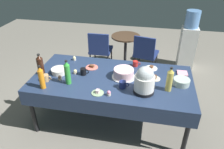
{
  "coord_description": "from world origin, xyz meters",
  "views": [
    {
      "loc": [
        0.49,
        -2.45,
        2.31
      ],
      "look_at": [
        0.0,
        0.0,
        0.8
      ],
      "focal_mm": 34.08,
      "sensor_mm": 36.0,
      "label": 1
    }
  ],
  "objects_px": {
    "cupcake_mint": "(75,72)",
    "dessert_plate_sage": "(98,92)",
    "ceramic_snack_bowl": "(59,71)",
    "soda_bottle_ginger_ale": "(170,80)",
    "potluck_table": "(112,81)",
    "glass_salad_bowl": "(181,82)",
    "soda_bottle_cola": "(40,65)",
    "dessert_plate_coral": "(92,67)",
    "cupcake_lemon": "(60,78)",
    "soda_bottle_lime_soda": "(67,73)",
    "water_cooler": "(188,42)",
    "soda_bottle_orange_juice": "(41,78)",
    "dessert_plate_cream": "(155,78)",
    "round_cafe_table": "(125,46)",
    "coffee_mug_navy": "(123,84)",
    "dessert_plate_white": "(151,68)",
    "maroon_chair_right": "(145,52)",
    "frosted_layer_cake": "(124,73)",
    "coffee_mug_red": "(135,64)",
    "cupcake_rose": "(109,93)",
    "slow_cooker": "(145,81)",
    "cupcake_berry": "(74,58)",
    "maroon_chair_left": "(100,48)",
    "coffee_mug_tan": "(46,78)",
    "coffee_mug_black": "(83,71)"
  },
  "relations": [
    {
      "from": "cupcake_berry",
      "to": "soda_bottle_ginger_ale",
      "type": "height_order",
      "value": "soda_bottle_ginger_ale"
    },
    {
      "from": "slow_cooker",
      "to": "water_cooler",
      "type": "height_order",
      "value": "water_cooler"
    },
    {
      "from": "cupcake_rose",
      "to": "dessert_plate_white",
      "type": "bearing_deg",
      "value": 58.29
    },
    {
      "from": "potluck_table",
      "to": "glass_salad_bowl",
      "type": "distance_m",
      "value": 0.93
    },
    {
      "from": "ceramic_snack_bowl",
      "to": "coffee_mug_red",
      "type": "relative_size",
      "value": 1.87
    },
    {
      "from": "soda_bottle_lime_soda",
      "to": "water_cooler",
      "type": "height_order",
      "value": "water_cooler"
    },
    {
      "from": "dessert_plate_cream",
      "to": "soda_bottle_lime_soda",
      "type": "distance_m",
      "value": 1.18
    },
    {
      "from": "ceramic_snack_bowl",
      "to": "dessert_plate_white",
      "type": "relative_size",
      "value": 1.19
    },
    {
      "from": "cupcake_lemon",
      "to": "cupcake_berry",
      "type": "height_order",
      "value": "same"
    },
    {
      "from": "ceramic_snack_bowl",
      "to": "dessert_plate_white",
      "type": "distance_m",
      "value": 1.34
    },
    {
      "from": "glass_salad_bowl",
      "to": "dessert_plate_coral",
      "type": "relative_size",
      "value": 1.15
    },
    {
      "from": "cupcake_rose",
      "to": "soda_bottle_ginger_ale",
      "type": "relative_size",
      "value": 0.2
    },
    {
      "from": "dessert_plate_coral",
      "to": "cupcake_lemon",
      "type": "relative_size",
      "value": 2.76
    },
    {
      "from": "glass_salad_bowl",
      "to": "cupcake_mint",
      "type": "height_order",
      "value": "glass_salad_bowl"
    },
    {
      "from": "slow_cooker",
      "to": "round_cafe_table",
      "type": "bearing_deg",
      "value": 104.41
    },
    {
      "from": "dessert_plate_white",
      "to": "cupcake_mint",
      "type": "height_order",
      "value": "cupcake_mint"
    },
    {
      "from": "dessert_plate_coral",
      "to": "dessert_plate_cream",
      "type": "bearing_deg",
      "value": -8.29
    },
    {
      "from": "ceramic_snack_bowl",
      "to": "dessert_plate_coral",
      "type": "height_order",
      "value": "ceramic_snack_bowl"
    },
    {
      "from": "cupcake_mint",
      "to": "dessert_plate_sage",
      "type": "bearing_deg",
      "value": -42.15
    },
    {
      "from": "cupcake_lemon",
      "to": "coffee_mug_navy",
      "type": "xyz_separation_m",
      "value": [
        0.87,
        -0.02,
        0.02
      ]
    },
    {
      "from": "cupcake_lemon",
      "to": "soda_bottle_lime_soda",
      "type": "relative_size",
      "value": 0.2
    },
    {
      "from": "ceramic_snack_bowl",
      "to": "dessert_plate_sage",
      "type": "bearing_deg",
      "value": -28.94
    },
    {
      "from": "dessert_plate_sage",
      "to": "coffee_mug_red",
      "type": "xyz_separation_m",
      "value": [
        0.39,
        0.79,
        0.03
      ]
    },
    {
      "from": "cupcake_mint",
      "to": "cupcake_berry",
      "type": "distance_m",
      "value": 0.43
    },
    {
      "from": "dessert_plate_sage",
      "to": "soda_bottle_cola",
      "type": "relative_size",
      "value": 0.5
    },
    {
      "from": "frosted_layer_cake",
      "to": "glass_salad_bowl",
      "type": "relative_size",
      "value": 1.53
    },
    {
      "from": "dessert_plate_coral",
      "to": "coffee_mug_red",
      "type": "bearing_deg",
      "value": 15.39
    },
    {
      "from": "ceramic_snack_bowl",
      "to": "soda_bottle_ginger_ale",
      "type": "xyz_separation_m",
      "value": [
        1.52,
        -0.13,
        0.12
      ]
    },
    {
      "from": "frosted_layer_cake",
      "to": "maroon_chair_left",
      "type": "xyz_separation_m",
      "value": [
        -0.7,
        1.44,
        -0.32
      ]
    },
    {
      "from": "ceramic_snack_bowl",
      "to": "dessert_plate_coral",
      "type": "distance_m",
      "value": 0.48
    },
    {
      "from": "soda_bottle_ginger_ale",
      "to": "maroon_chair_right",
      "type": "distance_m",
      "value": 1.72
    },
    {
      "from": "cupcake_lemon",
      "to": "maroon_chair_right",
      "type": "xyz_separation_m",
      "value": [
        1.07,
        1.68,
        -0.29
      ]
    },
    {
      "from": "soda_bottle_orange_juice",
      "to": "soda_bottle_ginger_ale",
      "type": "distance_m",
      "value": 1.59
    },
    {
      "from": "cupcake_rose",
      "to": "coffee_mug_tan",
      "type": "bearing_deg",
      "value": 170.41
    },
    {
      "from": "cupcake_mint",
      "to": "coffee_mug_red",
      "type": "relative_size",
      "value": 0.58
    },
    {
      "from": "soda_bottle_ginger_ale",
      "to": "coffee_mug_navy",
      "type": "relative_size",
      "value": 2.56
    },
    {
      "from": "coffee_mug_red",
      "to": "maroon_chair_right",
      "type": "height_order",
      "value": "maroon_chair_right"
    },
    {
      "from": "coffee_mug_red",
      "to": "dessert_plate_sage",
      "type": "bearing_deg",
      "value": -116.11
    },
    {
      "from": "dessert_plate_coral",
      "to": "cupcake_lemon",
      "type": "xyz_separation_m",
      "value": [
        -0.33,
        -0.41,
        0.02
      ]
    },
    {
      "from": "glass_salad_bowl",
      "to": "soda_bottle_ginger_ale",
      "type": "distance_m",
      "value": 0.26
    },
    {
      "from": "coffee_mug_navy",
      "to": "dessert_plate_coral",
      "type": "bearing_deg",
      "value": 141.28
    },
    {
      "from": "cupcake_lemon",
      "to": "slow_cooker",
      "type": "bearing_deg",
      "value": -2.89
    },
    {
      "from": "slow_cooker",
      "to": "cupcake_mint",
      "type": "bearing_deg",
      "value": 165.84
    },
    {
      "from": "potluck_table",
      "to": "cupcake_berry",
      "type": "distance_m",
      "value": 0.8
    },
    {
      "from": "coffee_mug_black",
      "to": "potluck_table",
      "type": "bearing_deg",
      "value": -0.36
    },
    {
      "from": "ceramic_snack_bowl",
      "to": "soda_bottle_orange_juice",
      "type": "relative_size",
      "value": 0.68
    },
    {
      "from": "round_cafe_table",
      "to": "water_cooler",
      "type": "height_order",
      "value": "water_cooler"
    },
    {
      "from": "soda_bottle_cola",
      "to": "soda_bottle_ginger_ale",
      "type": "relative_size",
      "value": 0.94
    },
    {
      "from": "cupcake_mint",
      "to": "cupcake_lemon",
      "type": "bearing_deg",
      "value": -128.12
    },
    {
      "from": "soda_bottle_lime_soda",
      "to": "coffee_mug_navy",
      "type": "relative_size",
      "value": 2.64
    }
  ]
}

